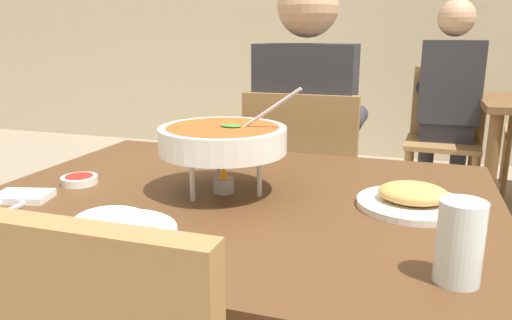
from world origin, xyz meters
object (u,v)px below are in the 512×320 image
patron_bg_left (449,93)px  appetizer_plate (413,199)px  drink_glass (459,246)px  dining_table_main (237,237)px  chair_diner_main (304,191)px  sauce_dish (79,180)px  chair_bg_left (443,130)px  curry_bowl (223,140)px  diner_main (307,130)px  rice_plate (112,228)px

patron_bg_left → appetizer_plate: bearing=-94.9°
drink_glass → patron_bg_left: bearing=87.3°
dining_table_main → patron_bg_left: 2.33m
dining_table_main → chair_diner_main: 0.76m
sauce_dish → chair_bg_left: 2.53m
curry_bowl → sauce_dish: bearing=-172.4°
appetizer_plate → chair_bg_left: chair_bg_left is taller
diner_main → curry_bowl: bearing=-92.7°
dining_table_main → curry_bowl: 0.24m
sauce_dish → curry_bowl: bearing=7.6°
dining_table_main → diner_main: 0.79m
curry_bowl → chair_bg_left: curry_bowl is taller
sauce_dish → drink_glass: size_ratio=0.69×
dining_table_main → drink_glass: drink_glass is taller
rice_plate → chair_bg_left: 2.70m
appetizer_plate → sauce_dish: (-0.81, -0.08, -0.01)m
chair_bg_left → diner_main: bearing=-111.0°
appetizer_plate → patron_bg_left: size_ratio=0.18×
rice_plate → patron_bg_left: bearing=74.3°
curry_bowl → sauce_dish: (-0.37, -0.05, -0.12)m
rice_plate → dining_table_main: bearing=66.6°
chair_diner_main → drink_glass: chair_diner_main is taller
patron_bg_left → diner_main: bearing=-111.7°
chair_diner_main → sauce_dish: bearing=-117.5°
diner_main → chair_bg_left: diner_main is taller
dining_table_main → drink_glass: bearing=-31.5°
drink_glass → chair_bg_left: size_ratio=0.14×
chair_diner_main → sauce_dish: size_ratio=10.00×
rice_plate → patron_bg_left: 2.66m
chair_diner_main → rice_plate: chair_diner_main is taller
diner_main → patron_bg_left: same height
rice_plate → drink_glass: size_ratio=1.85×
drink_glass → patron_bg_left: size_ratio=0.10×
chair_diner_main → patron_bg_left: (0.59, 1.50, 0.24)m
curry_bowl → appetizer_plate: 0.45m
chair_diner_main → appetizer_plate: (0.40, -0.71, 0.24)m
sauce_dish → chair_bg_left: size_ratio=0.10×
diner_main → drink_glass: bearing=-66.5°
curry_bowl → patron_bg_left: patron_bg_left is taller
dining_table_main → drink_glass: size_ratio=9.17×
chair_diner_main → patron_bg_left: patron_bg_left is taller
chair_bg_left → dining_table_main: bearing=-104.1°
appetizer_plate → patron_bg_left: patron_bg_left is taller
appetizer_plate → chair_bg_left: bearing=85.4°
dining_table_main → diner_main: size_ratio=0.91×
rice_plate → drink_glass: 0.60m
patron_bg_left → chair_diner_main: bearing=-111.3°
diner_main → chair_bg_left: (0.58, 1.50, -0.24)m
chair_diner_main → patron_bg_left: size_ratio=0.69×
dining_table_main → rice_plate: 0.36m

